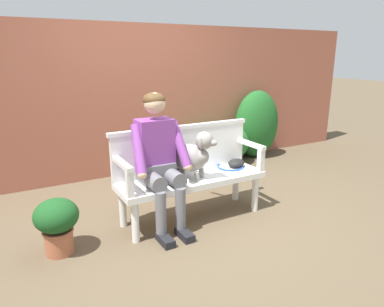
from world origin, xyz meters
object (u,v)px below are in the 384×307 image
garden_bench (192,183)px  person_seated (159,157)px  dog_on_bench (193,155)px  baseball_glove (236,163)px  tennis_racket (228,166)px  potted_plant (57,222)px

garden_bench → person_seated: 0.50m
dog_on_bench → baseball_glove: dog_on_bench is taller
tennis_racket → baseball_glove: 0.10m
person_seated → dog_on_bench: person_seated is taller
dog_on_bench → person_seated: bearing=176.7°
baseball_glove → dog_on_bench: bearing=159.9°
garden_bench → tennis_racket: tennis_racket is taller
garden_bench → person_seated: bearing=-178.6°
baseball_glove → potted_plant: size_ratio=0.44×
garden_bench → potted_plant: bearing=-178.7°
person_seated → potted_plant: person_seated is taller
dog_on_bench → potted_plant: bearing=-180.0°
dog_on_bench → tennis_racket: size_ratio=0.85×
person_seated → garden_bench: bearing=1.4°
garden_bench → dog_on_bench: (-0.00, -0.03, 0.31)m
person_seated → dog_on_bench: size_ratio=2.71×
person_seated → potted_plant: (-0.96, -0.02, -0.43)m
dog_on_bench → baseball_glove: 0.63m
garden_bench → tennis_racket: size_ratio=2.68×
garden_bench → potted_plant: 1.33m
baseball_glove → potted_plant: 1.93m
garden_bench → tennis_racket: 0.52m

